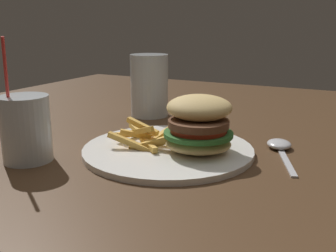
{
  "coord_description": "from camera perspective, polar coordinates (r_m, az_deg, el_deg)",
  "views": [
    {
      "loc": [
        0.38,
        -0.81,
        0.97
      ],
      "look_at": [
        0.08,
        -0.23,
        0.79
      ],
      "focal_mm": 42.0,
      "sensor_mm": 36.0,
      "label": 1
    }
  ],
  "objects": [
    {
      "name": "beer_glass",
      "position": [
        0.94,
        -2.69,
        5.58
      ],
      "size": [
        0.09,
        0.09,
        0.15
      ],
      "color": "silver",
      "rests_on": "dining_table"
    },
    {
      "name": "spoon",
      "position": [
        0.73,
        15.92,
        -2.77
      ],
      "size": [
        0.08,
        0.17,
        0.01
      ],
      "rotation": [
        0.0,
        0.0,
        1.93
      ],
      "color": "silver",
      "rests_on": "dining_table"
    },
    {
      "name": "juice_glass",
      "position": [
        0.67,
        -19.89,
        -0.8
      ],
      "size": [
        0.08,
        0.08,
        0.2
      ],
      "color": "silver",
      "rests_on": "dining_table"
    },
    {
      "name": "meal_plate_near",
      "position": [
        0.67,
        2.02,
        -1.64
      ],
      "size": [
        0.3,
        0.3,
        0.11
      ],
      "color": "white",
      "rests_on": "dining_table"
    },
    {
      "name": "dining_table",
      "position": [
        0.96,
        1.68,
        -7.38
      ],
      "size": [
        1.33,
        1.15,
        0.75
      ],
      "color": "#4C331E",
      "rests_on": "ground_plane"
    }
  ]
}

